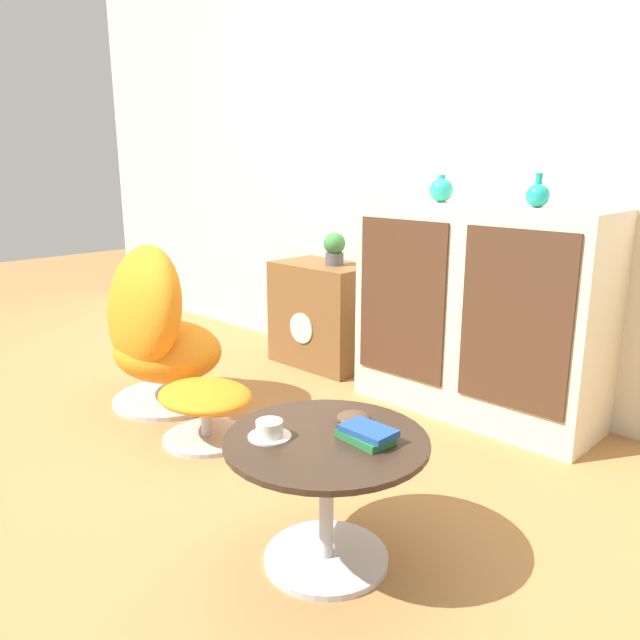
# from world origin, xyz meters

# --- Properties ---
(ground_plane) EXTENTS (12.00, 12.00, 0.00)m
(ground_plane) POSITION_xyz_m (0.00, 0.00, 0.00)
(ground_plane) COLOR #A87542
(wall_back) EXTENTS (6.40, 0.06, 2.60)m
(wall_back) POSITION_xyz_m (0.00, 1.47, 1.30)
(wall_back) COLOR beige
(wall_back) RESTS_ON ground_plane
(sideboard) EXTENTS (1.16, 0.44, 1.00)m
(sideboard) POSITION_xyz_m (0.48, 1.22, 0.50)
(sideboard) COLOR beige
(sideboard) RESTS_ON ground_plane
(tv_console) EXTENTS (0.60, 0.38, 0.61)m
(tv_console) POSITION_xyz_m (-0.55, 1.25, 0.31)
(tv_console) COLOR brown
(tv_console) RESTS_ON ground_plane
(egg_chair) EXTENTS (0.66, 0.62, 0.83)m
(egg_chair) POSITION_xyz_m (-0.71, 0.21, 0.37)
(egg_chair) COLOR #B7B7BC
(egg_chair) RESTS_ON ground_plane
(ottoman) EXTENTS (0.45, 0.38, 0.25)m
(ottoman) POSITION_xyz_m (-0.19, 0.12, 0.17)
(ottoman) COLOR #B7B7BC
(ottoman) RESTS_ON ground_plane
(coffee_table) EXTENTS (0.60, 0.60, 0.41)m
(coffee_table) POSITION_xyz_m (0.78, -0.13, 0.27)
(coffee_table) COLOR #B7B7BC
(coffee_table) RESTS_ON ground_plane
(vase_leftmost) EXTENTS (0.11, 0.11, 0.13)m
(vase_leftmost) POSITION_xyz_m (0.24, 1.22, 1.06)
(vase_leftmost) COLOR teal
(vase_leftmost) RESTS_ON sideboard
(vase_inner_left) EXTENTS (0.10, 0.10, 0.14)m
(vase_inner_left) POSITION_xyz_m (0.72, 1.22, 1.05)
(vase_inner_left) COLOR teal
(vase_inner_left) RESTS_ON sideboard
(potted_plant) EXTENTS (0.13, 0.13, 0.19)m
(potted_plant) POSITION_xyz_m (-0.47, 1.25, 0.71)
(potted_plant) COLOR #4C4C51
(potted_plant) RESTS_ON tv_console
(teacup) EXTENTS (0.13, 0.13, 0.05)m
(teacup) POSITION_xyz_m (0.66, -0.24, 0.43)
(teacup) COLOR silver
(teacup) RESTS_ON coffee_table
(book_stack) EXTENTS (0.17, 0.11, 0.04)m
(book_stack) POSITION_xyz_m (0.88, -0.06, 0.43)
(book_stack) COLOR #237038
(book_stack) RESTS_ON coffee_table
(bowl) EXTENTS (0.11, 0.11, 0.04)m
(bowl) POSITION_xyz_m (0.77, 0.00, 0.43)
(bowl) COLOR #4C3828
(bowl) RESTS_ON coffee_table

